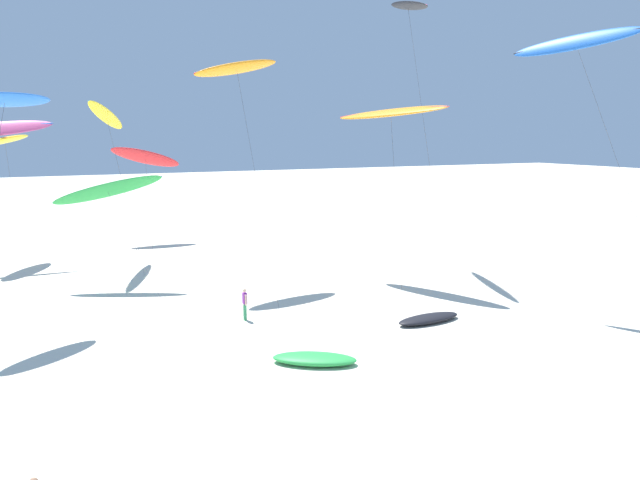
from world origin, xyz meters
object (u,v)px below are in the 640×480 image
object	(u,v)px
flying_kite_9	(108,190)
flying_kite_10	(391,113)
flying_kite_8	(5,100)
flying_kite_0	(408,6)
flying_kite_1	(237,68)
flying_kite_5	(5,140)
flying_kite_6	(145,157)
grounded_kite_0	(315,359)
grounded_kite_1	(429,318)
person_near_left	(245,303)
flying_kite_2	(106,116)
flying_kite_3	(576,42)

from	to	relation	value
flying_kite_9	flying_kite_10	bearing A→B (deg)	-21.41
flying_kite_8	flying_kite_10	bearing A→B (deg)	1.40
flying_kite_0	flying_kite_1	bearing A→B (deg)	178.71
flying_kite_5	flying_kite_10	distance (m)	28.20
flying_kite_5	flying_kite_6	bearing A→B (deg)	24.22
flying_kite_5	grounded_kite_0	xyz separation A→B (m)	(11.22, -28.71, -8.90)
flying_kite_0	grounded_kite_1	bearing A→B (deg)	-118.43
grounded_kite_0	flying_kite_5	bearing A→B (deg)	111.34
flying_kite_0	flying_kite_8	bearing A→B (deg)	-170.43
flying_kite_1	flying_kite_8	distance (m)	13.96
flying_kite_8	flying_kite_9	world-z (taller)	flying_kite_8
flying_kite_0	grounded_kite_1	world-z (taller)	flying_kite_0
flying_kite_10	person_near_left	bearing A→B (deg)	-160.25
flying_kite_2	flying_kite_8	size ratio (longest dim) A/B	1.04
person_near_left	flying_kite_10	bearing A→B (deg)	19.75
flying_kite_2	grounded_kite_0	xyz separation A→B (m)	(4.62, -24.15, -10.60)
grounded_kite_0	flying_kite_9	bearing A→B (deg)	107.73
flying_kite_2	flying_kite_5	size ratio (longest dim) A/B	1.23
flying_kite_9	grounded_kite_0	bearing A→B (deg)	-72.27
flying_kite_0	flying_kite_2	size ratio (longest dim) A/B	1.62
grounded_kite_0	flying_kite_6	bearing A→B (deg)	90.50
flying_kite_10	flying_kite_5	bearing A→B (deg)	141.60
flying_kite_2	flying_kite_6	bearing A→B (deg)	65.47
flying_kite_9	flying_kite_0	bearing A→B (deg)	-7.67
flying_kite_2	flying_kite_3	bearing A→B (deg)	-48.20
flying_kite_2	flying_kite_5	world-z (taller)	flying_kite_2
flying_kite_2	flying_kite_3	xyz separation A→B (m)	(20.33, -22.73, 3.40)
flying_kite_0	flying_kite_10	world-z (taller)	flying_kite_0
flying_kite_2	grounded_kite_1	distance (m)	27.06
flying_kite_3	grounded_kite_1	size ratio (longest dim) A/B	3.97
flying_kite_2	flying_kite_6	world-z (taller)	flying_kite_2
flying_kite_0	flying_kite_8	xyz separation A→B (m)	(-25.38, -4.28, -7.17)
flying_kite_6	flying_kite_8	size ratio (longest dim) A/B	0.77
flying_kite_0	person_near_left	world-z (taller)	flying_kite_0
flying_kite_6	person_near_left	world-z (taller)	flying_kite_6
flying_kite_1	flying_kite_9	world-z (taller)	flying_kite_1
flying_kite_3	person_near_left	size ratio (longest dim) A/B	8.93
flying_kite_2	flying_kite_9	size ratio (longest dim) A/B	1.10
grounded_kite_0	flying_kite_10	bearing A→B (deg)	46.03
flying_kite_1	flying_kite_5	world-z (taller)	flying_kite_1
flying_kite_8	person_near_left	size ratio (longest dim) A/B	6.87
flying_kite_2	grounded_kite_0	distance (m)	26.78
flying_kite_1	flying_kite_3	world-z (taller)	flying_kite_3
flying_kite_2	flying_kite_9	distance (m)	8.04
grounded_kite_1	flying_kite_9	bearing A→B (deg)	131.60
flying_kite_5	flying_kite_8	bearing A→B (deg)	-88.93
grounded_kite_1	flying_kite_5	bearing A→B (deg)	126.00
flying_kite_1	flying_kite_3	xyz separation A→B (m)	(13.63, -13.84, 0.62)
flying_kite_10	grounded_kite_1	xyz separation A→B (m)	(-3.06, -8.66, -10.69)
flying_kite_10	grounded_kite_0	size ratio (longest dim) A/B	3.06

